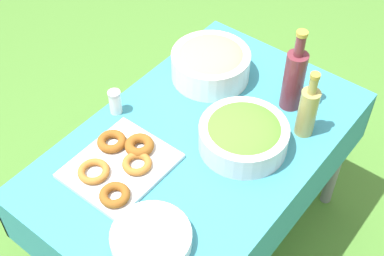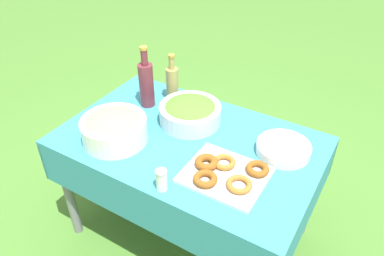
{
  "view_description": "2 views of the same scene",
  "coord_description": "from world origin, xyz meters",
  "px_view_note": "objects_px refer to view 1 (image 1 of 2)",
  "views": [
    {
      "loc": [
        -1.04,
        -0.78,
        2.12
      ],
      "look_at": [
        -0.05,
        -0.0,
        0.8
      ],
      "focal_mm": 50.0,
      "sensor_mm": 36.0,
      "label": 1
    },
    {
      "loc": [
        -0.76,
        1.23,
        1.81
      ],
      "look_at": [
        0.01,
        -0.05,
        0.72
      ],
      "focal_mm": 35.0,
      "sensor_mm": 36.0,
      "label": 2
    }
  ],
  "objects_px": {
    "plate_stack": "(151,238)",
    "wine_bottle": "(294,78)",
    "salad_bowl": "(244,134)",
    "pasta_bowl": "(211,63)",
    "donut_platter": "(120,164)",
    "olive_oil_bottle": "(308,110)"
  },
  "relations": [
    {
      "from": "olive_oil_bottle",
      "to": "plate_stack",
      "type": "bearing_deg",
      "value": 169.6
    },
    {
      "from": "salad_bowl",
      "to": "olive_oil_bottle",
      "type": "height_order",
      "value": "olive_oil_bottle"
    },
    {
      "from": "salad_bowl",
      "to": "donut_platter",
      "type": "height_order",
      "value": "salad_bowl"
    },
    {
      "from": "plate_stack",
      "to": "wine_bottle",
      "type": "xyz_separation_m",
      "value": [
        0.79,
        -0.01,
        0.11
      ]
    },
    {
      "from": "pasta_bowl",
      "to": "salad_bowl",
      "type": "bearing_deg",
      "value": -125.99
    },
    {
      "from": "donut_platter",
      "to": "plate_stack",
      "type": "relative_size",
      "value": 1.43
    },
    {
      "from": "donut_platter",
      "to": "salad_bowl",
      "type": "bearing_deg",
      "value": -38.72
    },
    {
      "from": "pasta_bowl",
      "to": "donut_platter",
      "type": "relative_size",
      "value": 0.88
    },
    {
      "from": "salad_bowl",
      "to": "plate_stack",
      "type": "height_order",
      "value": "salad_bowl"
    },
    {
      "from": "plate_stack",
      "to": "wine_bottle",
      "type": "relative_size",
      "value": 0.73
    },
    {
      "from": "salad_bowl",
      "to": "donut_platter",
      "type": "distance_m",
      "value": 0.44
    },
    {
      "from": "plate_stack",
      "to": "salad_bowl",
      "type": "bearing_deg",
      "value": 0.78
    },
    {
      "from": "plate_stack",
      "to": "olive_oil_bottle",
      "type": "distance_m",
      "value": 0.72
    },
    {
      "from": "olive_oil_bottle",
      "to": "wine_bottle",
      "type": "xyz_separation_m",
      "value": [
        0.09,
        0.11,
        0.03
      ]
    },
    {
      "from": "salad_bowl",
      "to": "wine_bottle",
      "type": "distance_m",
      "value": 0.3
    },
    {
      "from": "salad_bowl",
      "to": "pasta_bowl",
      "type": "bearing_deg",
      "value": 54.01
    },
    {
      "from": "salad_bowl",
      "to": "wine_bottle",
      "type": "height_order",
      "value": "wine_bottle"
    },
    {
      "from": "donut_platter",
      "to": "plate_stack",
      "type": "bearing_deg",
      "value": -119.42
    },
    {
      "from": "donut_platter",
      "to": "wine_bottle",
      "type": "distance_m",
      "value": 0.71
    },
    {
      "from": "salad_bowl",
      "to": "olive_oil_bottle",
      "type": "xyz_separation_m",
      "value": [
        0.2,
        -0.13,
        0.05
      ]
    },
    {
      "from": "olive_oil_bottle",
      "to": "donut_platter",
      "type": "bearing_deg",
      "value": 142.79
    },
    {
      "from": "salad_bowl",
      "to": "pasta_bowl",
      "type": "relative_size",
      "value": 1.01
    }
  ]
}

